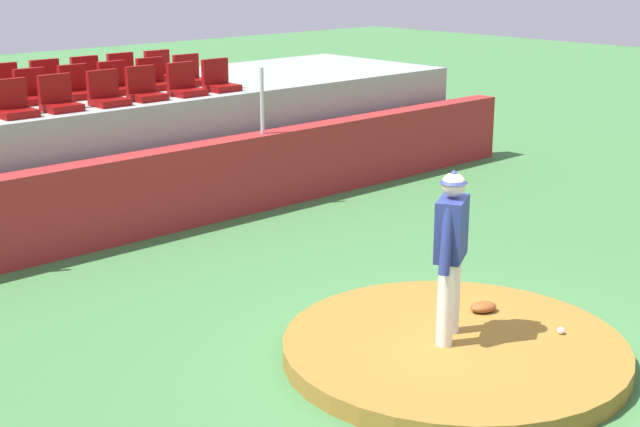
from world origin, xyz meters
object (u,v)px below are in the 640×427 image
(baseball, at_px, (561,331))
(fielding_glove, at_px, (483,307))
(stadium_chair_3, at_px, (107,94))
(stadium_chair_13, at_px, (190,75))
(stadium_chair_17, at_px, (49,82))
(stadium_chair_11, at_px, (116,84))
(pitcher, at_px, (451,243))
(stadium_chair_6, at_px, (219,81))
(stadium_chair_16, at_px, (6,86))
(stadium_chair_19, at_px, (124,74))
(stadium_chair_5, at_px, (185,85))
(stadium_chair_20, at_px, (161,71))
(stadium_chair_10, at_px, (77,88))
(stadium_chair_1, at_px, (14,105))
(stadium_chair_2, at_px, (59,99))
(stadium_chair_9, at_px, (34,92))
(stadium_chair_12, at_px, (154,79))
(stadium_chair_4, at_px, (145,89))
(stadium_chair_18, at_px, (88,78))

(baseball, distance_m, fielding_glove, 0.90)
(baseball, xyz_separation_m, stadium_chair_3, (-0.91, 7.18, 1.70))
(stadium_chair_13, height_order, stadium_chair_17, same)
(stadium_chair_11, bearing_deg, pitcher, 84.54)
(stadium_chair_3, height_order, stadium_chair_6, same)
(stadium_chair_16, bearing_deg, stadium_chair_11, 147.26)
(stadium_chair_6, distance_m, stadium_chair_17, 2.71)
(stadium_chair_11, bearing_deg, stadium_chair_19, -127.01)
(fielding_glove, height_order, stadium_chair_13, stadium_chair_13)
(stadium_chair_5, distance_m, stadium_chair_20, 1.91)
(stadium_chair_10, bearing_deg, stadium_chair_17, -89.40)
(pitcher, relative_size, stadium_chair_19, 3.47)
(stadium_chair_13, bearing_deg, stadium_chair_20, -89.86)
(baseball, bearing_deg, stadium_chair_1, 107.92)
(fielding_glove, xyz_separation_m, stadium_chair_3, (-0.81, 6.28, 1.68))
(fielding_glove, relative_size, stadium_chair_2, 0.60)
(pitcher, bearing_deg, fielding_glove, -16.07)
(stadium_chair_13, bearing_deg, stadium_chair_19, -52.66)
(stadium_chair_9, relative_size, stadium_chair_16, 1.00)
(pitcher, bearing_deg, stadium_chair_11, 56.04)
(stadium_chair_9, height_order, stadium_chair_11, same)
(fielding_glove, xyz_separation_m, stadium_chair_12, (0.59, 7.20, 1.68))
(stadium_chair_1, xyz_separation_m, stadium_chair_16, (0.71, 1.79, 0.00))
(stadium_chair_1, height_order, stadium_chair_16, same)
(stadium_chair_3, bearing_deg, stadium_chair_12, -146.62)
(baseball, relative_size, stadium_chair_6, 0.15)
(stadium_chair_4, bearing_deg, stadium_chair_11, -91.30)
(stadium_chair_6, bearing_deg, stadium_chair_4, 0.46)
(stadium_chair_11, distance_m, stadium_chair_13, 1.42)
(pitcher, xyz_separation_m, stadium_chair_18, (0.72, 8.27, 0.73))
(stadium_chair_17, relative_size, stadium_chair_18, 1.00)
(stadium_chair_4, bearing_deg, stadium_chair_5, 178.55)
(stadium_chair_16, height_order, stadium_chair_18, same)
(stadium_chair_1, distance_m, stadium_chair_5, 2.80)
(pitcher, height_order, stadium_chair_17, stadium_chair_17)
(stadium_chair_11, height_order, stadium_chair_13, same)
(pitcher, relative_size, stadium_chair_6, 3.47)
(stadium_chair_6, relative_size, stadium_chair_20, 1.00)
(stadium_chair_2, height_order, stadium_chair_13, same)
(stadium_chair_9, bearing_deg, stadium_chair_17, -127.47)
(pitcher, bearing_deg, stadium_chair_12, 50.69)
(baseball, xyz_separation_m, stadium_chair_18, (-0.20, 8.99, 1.70))
(stadium_chair_18, bearing_deg, stadium_chair_12, 127.41)
(stadium_chair_3, height_order, stadium_chair_9, same)
(baseball, height_order, stadium_chair_1, stadium_chair_1)
(fielding_glove, relative_size, stadium_chair_19, 0.60)
(stadium_chair_6, xyz_separation_m, stadium_chair_17, (-2.06, 1.76, 0.00))
(fielding_glove, bearing_deg, stadium_chair_19, -71.97)
(fielding_glove, relative_size, stadium_chair_4, 0.60)
(stadium_chair_20, bearing_deg, fielding_glove, 80.88)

